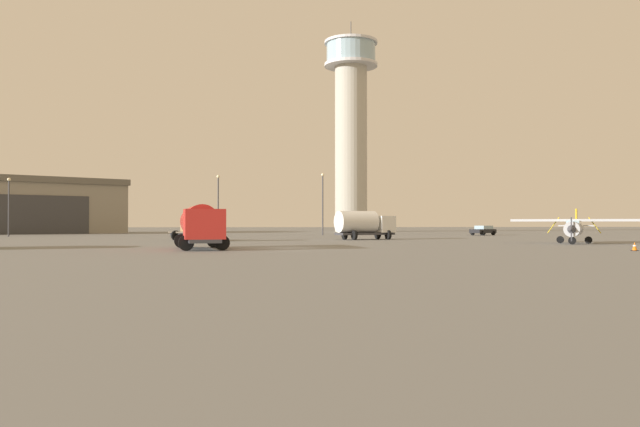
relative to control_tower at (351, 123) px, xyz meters
name	(u,v)px	position (x,y,z in m)	size (l,w,h in m)	color
ground_plane	(291,248)	(-18.10, -78.94, -21.64)	(400.00, 400.00, 0.00)	slate
control_tower	(351,123)	(0.00, 0.00, 0.00)	(10.60, 10.60, 42.05)	#B2AD9E
hangar	(22,206)	(-57.62, -14.72, -17.09)	(34.73, 30.74, 9.06)	gray
airplane_silver	(574,227)	(6.98, -72.54, -20.21)	(9.56, 7.83, 3.07)	#B7BABF
truck_fuel_tanker_red	(200,224)	(-24.40, -80.24, -19.95)	(4.02, 7.46, 3.04)	#38383D
truck_flatbed_teal	(201,229)	(-25.61, -60.72, -20.46)	(5.80, 6.88, 2.42)	#38383D
truck_fuel_tanker_white	(364,224)	(-8.71, -57.99, -19.97)	(6.70, 4.39, 3.04)	#38383D
car_black	(483,230)	(12.51, -37.75, -20.90)	(4.48, 3.87, 1.37)	black
light_post_west	(323,198)	(-10.10, -34.46, -16.37)	(0.44, 0.44, 8.88)	#38383D
light_post_east	(218,199)	(-24.83, -36.44, -16.65)	(0.44, 0.44, 8.35)	#38383D
light_post_north	(9,201)	(-51.45, -38.39, -17.05)	(0.44, 0.44, 7.59)	#38383D
traffic_cone_near_left	(635,246)	(3.32, -86.54, -21.36)	(0.36, 0.36, 0.57)	black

